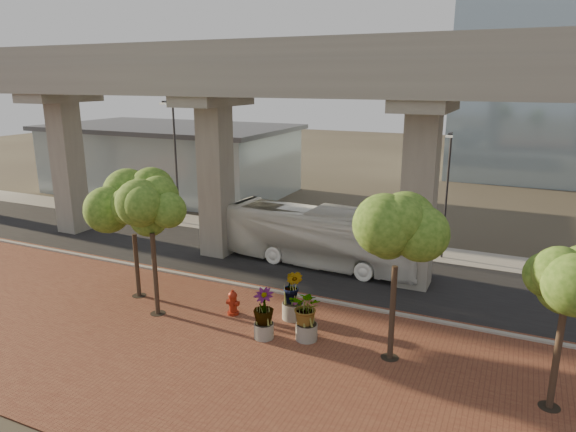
% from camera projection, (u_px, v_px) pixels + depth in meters
% --- Properties ---
extents(ground, '(160.00, 160.00, 0.00)m').
position_uv_depth(ground, '(294.00, 280.00, 27.66)').
color(ground, '#3A332A').
rests_on(ground, ground).
extents(brick_plaza, '(70.00, 13.00, 0.06)m').
position_uv_depth(brick_plaza, '(213.00, 348.00, 20.62)').
color(brick_plaza, brown).
rests_on(brick_plaza, ground).
extents(asphalt_road, '(90.00, 8.00, 0.04)m').
position_uv_depth(asphalt_road, '(308.00, 268.00, 29.41)').
color(asphalt_road, black).
rests_on(asphalt_road, ground).
extents(curb_strip, '(70.00, 0.25, 0.16)m').
position_uv_depth(curb_strip, '(278.00, 292.00, 25.88)').
color(curb_strip, gray).
rests_on(curb_strip, ground).
extents(far_sidewalk, '(90.00, 3.00, 0.06)m').
position_uv_depth(far_sidewalk, '(339.00, 241.00, 34.24)').
color(far_sidewalk, gray).
rests_on(far_sidewalk, ground).
extents(transit_viaduct, '(72.00, 5.60, 12.40)m').
position_uv_depth(transit_viaduct, '(309.00, 141.00, 27.53)').
color(transit_viaduct, gray).
rests_on(transit_viaduct, ground).
extents(station_pavilion, '(23.00, 13.00, 6.30)m').
position_uv_depth(station_pavilion, '(171.00, 158.00, 48.92)').
color(station_pavilion, '#A4B4BB').
rests_on(station_pavilion, ground).
extents(transit_bus, '(12.28, 3.66, 3.38)m').
position_uv_depth(transit_bus, '(320.00, 237.00, 29.56)').
color(transit_bus, white).
rests_on(transit_bus, ground).
extents(fire_hydrant, '(0.59, 0.53, 1.18)m').
position_uv_depth(fire_hydrant, '(233.00, 303.00, 23.39)').
color(fire_hydrant, maroon).
rests_on(fire_hydrant, ground).
extents(planter_front, '(2.00, 2.00, 2.20)m').
position_uv_depth(planter_front, '(307.00, 310.00, 20.90)').
color(planter_front, gray).
rests_on(planter_front, ground).
extents(planter_right, '(2.03, 2.03, 2.17)m').
position_uv_depth(planter_right, '(264.00, 309.00, 21.05)').
color(planter_right, gray).
rests_on(planter_right, ground).
extents(planter_left, '(2.13, 2.13, 2.34)m').
position_uv_depth(planter_left, '(293.00, 289.00, 22.74)').
color(planter_left, gray).
rests_on(planter_left, ground).
extents(street_tree_far_west, '(4.01, 4.01, 6.20)m').
position_uv_depth(street_tree_far_west, '(132.00, 211.00, 24.41)').
color(street_tree_far_west, '#443327').
rests_on(street_tree_far_west, ground).
extents(street_tree_near_west, '(3.26, 3.26, 6.30)m').
position_uv_depth(street_tree_near_west, '(151.00, 213.00, 22.36)').
color(street_tree_near_west, '#443327').
rests_on(street_tree_near_west, ground).
extents(street_tree_near_east, '(3.69, 3.69, 6.53)m').
position_uv_depth(street_tree_near_east, '(397.00, 239.00, 18.61)').
color(street_tree_near_east, '#443327').
rests_on(street_tree_near_east, ground).
extents(street_tree_far_east, '(3.06, 3.06, 6.04)m').
position_uv_depth(street_tree_far_east, '(569.00, 276.00, 15.67)').
color(street_tree_far_east, '#443327').
rests_on(street_tree_far_east, ground).
extents(streetlamp_west, '(0.45, 1.30, 9.00)m').
position_uv_depth(streetlamp_west, '(174.00, 154.00, 37.20)').
color(streetlamp_west, '#313137').
rests_on(streetlamp_west, ground).
extents(streetlamp_east, '(0.37, 1.09, 7.55)m').
position_uv_depth(streetlamp_east, '(447.00, 187.00, 29.84)').
color(streetlamp_east, '#2A2A2E').
rests_on(streetlamp_east, ground).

